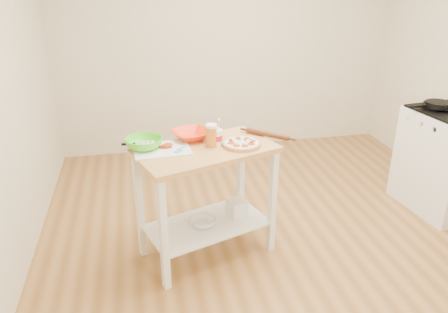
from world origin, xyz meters
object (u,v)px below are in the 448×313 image
object	(u,v)px
pizza	(242,144)
beer_pint	(211,135)
shelf_glass_bowl	(203,222)
prep_island	(206,180)
green_bowl	(144,143)
shelf_bin	(237,207)
orange_bowl	(191,135)
yogurt_tub	(216,137)
knife	(135,143)
cutting_board	(161,149)
spatula	(181,149)
rolling_pin	(267,134)
skillet	(438,105)

from	to	relation	value
pizza	beer_pint	bearing A→B (deg)	171.30
pizza	shelf_glass_bowl	bearing A→B (deg)	-176.45
prep_island	beer_pint	distance (m)	0.35
prep_island	green_bowl	xyz separation A→B (m)	(-0.44, 0.08, 0.30)
prep_island	shelf_glass_bowl	distance (m)	0.35
shelf_glass_bowl	shelf_bin	xyz separation A→B (m)	(0.29, 0.11, 0.04)
pizza	orange_bowl	distance (m)	0.40
yogurt_tub	knife	bearing A→B (deg)	170.33
orange_bowl	shelf_bin	size ratio (longest dim) A/B	2.08
cutting_board	shelf_bin	size ratio (longest dim) A/B	3.14
cutting_board	knife	xyz separation A→B (m)	(-0.18, 0.12, 0.01)
spatula	green_bowl	distance (m)	0.27
prep_island	shelf_glass_bowl	size ratio (longest dim) A/B	5.60
prep_island	knife	world-z (taller)	knife
spatula	yogurt_tub	world-z (taller)	yogurt_tub
orange_bowl	green_bowl	world-z (taller)	green_bowl
yogurt_tub	shelf_bin	world-z (taller)	yogurt_tub
green_bowl	rolling_pin	xyz separation A→B (m)	(0.94, 0.05, -0.02)
orange_bowl	shelf_bin	distance (m)	0.71
skillet	orange_bowl	size ratio (longest dim) A/B	1.47
rolling_pin	beer_pint	bearing A→B (deg)	-167.74
shelf_bin	shelf_glass_bowl	bearing A→B (deg)	-160.04
prep_island	skillet	xyz separation A→B (m)	(2.18, 0.40, 0.34)
cutting_board	beer_pint	distance (m)	0.38
yogurt_tub	skillet	bearing A→B (deg)	9.54
spatula	yogurt_tub	bearing A→B (deg)	-24.93
cutting_board	beer_pint	bearing A→B (deg)	-4.60
shelf_bin	cutting_board	bearing A→B (deg)	-174.94
green_bowl	knife	bearing A→B (deg)	131.13
beer_pint	rolling_pin	xyz separation A→B (m)	(0.46, 0.10, -0.06)
beer_pint	green_bowl	bearing A→B (deg)	174.22
prep_island	orange_bowl	xyz separation A→B (m)	(-0.08, 0.21, 0.30)
orange_bowl	pizza	bearing A→B (deg)	-31.36
knife	shelf_glass_bowl	bearing A→B (deg)	-19.87
cutting_board	yogurt_tub	bearing A→B (deg)	-1.13
beer_pint	prep_island	bearing A→B (deg)	-149.91
cutting_board	knife	bearing A→B (deg)	142.45
green_bowl	yogurt_tub	world-z (taller)	yogurt_tub
rolling_pin	yogurt_tub	bearing A→B (deg)	-169.85
green_bowl	shelf_bin	world-z (taller)	green_bowl
skillet	shelf_glass_bowl	xyz separation A→B (m)	(-2.21, -0.43, -0.68)
prep_island	rolling_pin	xyz separation A→B (m)	(0.51, 0.13, 0.28)
yogurt_tub	shelf_glass_bowl	bearing A→B (deg)	-147.80
skillet	beer_pint	distance (m)	2.16
knife	shelf_bin	xyz separation A→B (m)	(0.76, -0.07, -0.59)
skillet	shelf_glass_bowl	bearing A→B (deg)	-169.96
skillet	pizza	size ratio (longest dim) A/B	1.45
rolling_pin	prep_island	bearing A→B (deg)	-165.85
prep_island	knife	size ratio (longest dim) A/B	4.17
spatula	shelf_bin	bearing A→B (deg)	-26.95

